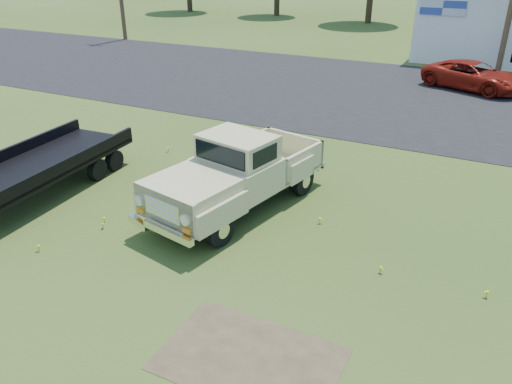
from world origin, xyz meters
TOP-DOWN VIEW (x-y plane):
  - ground at (0.00, 0.00)m, footprint 140.00×140.00m
  - asphalt_lot at (0.00, 15.00)m, footprint 90.00×14.00m
  - dirt_patch_a at (1.50, -3.00)m, footprint 3.00×2.00m
  - dirt_patch_b at (-2.00, 3.50)m, footprint 2.20×1.60m
  - vintage_pickup_truck at (-1.28, 1.77)m, footprint 3.28×5.95m
  - flatbed_trailer at (-6.75, -0.02)m, footprint 2.58×6.73m
  - red_pickup at (3.03, 17.76)m, footprint 5.23×3.83m

SIDE VIEW (x-z plane):
  - ground at x=0.00m, z-range 0.00..0.00m
  - asphalt_lot at x=0.00m, z-range -0.01..0.01m
  - dirt_patch_a at x=1.50m, z-range -0.01..0.01m
  - dirt_patch_b at x=-2.00m, z-range -0.01..0.01m
  - red_pickup at x=3.03m, z-range 0.00..1.32m
  - flatbed_trailer at x=-6.75m, z-range 0.00..1.81m
  - vintage_pickup_truck at x=-1.28m, z-range 0.00..2.04m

